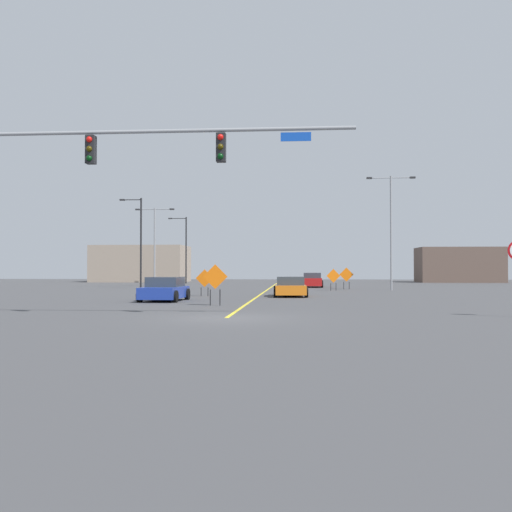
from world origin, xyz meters
TOP-DOWN VIEW (x-y plane):
  - ground at (0.00, 0.00)m, footprint 142.16×142.16m
  - road_centre_stripe at (0.00, 39.49)m, footprint 0.16×78.98m
  - traffic_signal_assembly at (-5.02, -0.01)m, footprint 14.74×0.44m
  - street_lamp_mid_right at (-10.88, 45.77)m, footprint 2.22×0.24m
  - street_lamp_far_right at (10.15, 26.35)m, footprint 3.93×0.24m
  - street_lamp_near_left at (-11.62, 29.21)m, footprint 2.03×0.24m
  - street_lamp_mid_left at (-11.37, 33.68)m, footprint 3.84×0.24m
  - construction_sign_left_shoulder at (5.40, 25.50)m, footprint 1.11×0.31m
  - construction_sign_left_lane at (-1.42, 6.75)m, footprint 1.20×0.19m
  - construction_sign_median_far at (6.69, 28.38)m, footprint 1.20×0.18m
  - construction_sign_median_near at (-3.44, 15.71)m, footprint 1.14×0.12m
  - car_red_far at (3.92, 33.74)m, footprint 2.12×4.43m
  - car_orange_distant at (2.07, 15.84)m, footprint 2.26×4.22m
  - car_blue_passing at (-4.77, 10.39)m, footprint 2.27×3.96m
  - roadside_building_east at (23.03, 53.55)m, footprint 10.27×5.35m
  - roadside_building_west at (-18.21, 53.17)m, footprint 11.95×7.30m

SIDE VIEW (x-z plane):
  - ground at x=0.00m, z-range 0.00..0.00m
  - road_centre_stripe at x=0.00m, z-range 0.00..0.01m
  - car_orange_distant at x=2.07m, z-range -0.04..1.23m
  - car_blue_passing at x=-4.77m, z-range -0.04..1.29m
  - car_red_far at x=3.92m, z-range -0.04..1.33m
  - construction_sign_median_near at x=-3.44m, z-range 0.21..1.94m
  - construction_sign_left_shoulder at x=5.40m, z-range 0.22..1.97m
  - construction_sign_median_far at x=6.69m, z-range 0.24..2.10m
  - construction_sign_left_lane at x=-1.42m, z-range 0.28..2.28m
  - roadside_building_east at x=23.03m, z-range 0.00..4.46m
  - roadside_building_west at x=-18.21m, z-range 0.00..4.76m
  - street_lamp_mid_right at x=-10.88m, z-range 0.45..8.32m
  - street_lamp_near_left at x=-11.62m, z-range 0.43..8.53m
  - street_lamp_mid_left at x=-11.37m, z-range 0.76..8.46m
  - street_lamp_far_right at x=10.15m, z-range 0.81..10.15m
  - traffic_signal_assembly at x=-5.02m, z-range 1.89..9.27m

